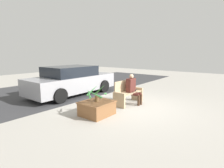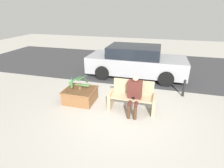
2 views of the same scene
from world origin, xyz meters
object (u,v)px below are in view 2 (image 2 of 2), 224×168
bench (132,97)px  potted_plant (79,81)px  planter_box (80,95)px  person_seated (134,93)px  bollard_post (184,88)px  parked_car (136,61)px

bench → potted_plant: potted_plant is taller
planter_box → potted_plant: potted_plant is taller
bench → person_seated: size_ratio=1.20×
bench → bollard_post: bearing=40.0°
parked_car → bollard_post: parked_car is taller
bench → parked_car: bearing=96.6°
parked_car → potted_plant: bearing=-115.8°
planter_box → parked_car: parked_car is taller
bollard_post → planter_box: bearing=-158.6°
person_seated → parked_car: parked_car is taller
planter_box → bollard_post: bearing=21.4°
planter_box → bollard_post: 3.75m
bench → bollard_post: 2.20m
planter_box → potted_plant: (-0.01, 0.01, 0.50)m
planter_box → bench: bearing=-1.4°
person_seated → potted_plant: size_ratio=1.54×
person_seated → potted_plant: bearing=173.0°
parked_car → bollard_post: 2.66m
person_seated → parked_car: size_ratio=0.27×
planter_box → potted_plant: 0.50m
person_seated → bollard_post: size_ratio=1.85×
bench → person_seated: (0.09, -0.18, 0.25)m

